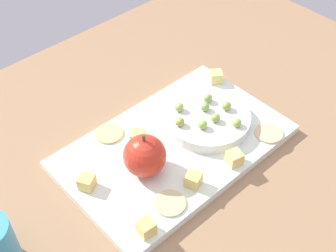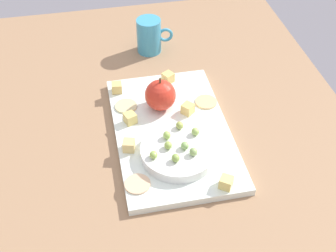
# 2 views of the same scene
# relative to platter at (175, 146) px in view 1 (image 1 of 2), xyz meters

# --- Properties ---
(table) EXTENTS (1.17, 0.90, 0.03)m
(table) POSITION_rel_platter_xyz_m (0.01, 0.03, -0.02)
(table) COLOR #997452
(table) RESTS_ON ground
(platter) EXTENTS (0.39, 0.24, 0.02)m
(platter) POSITION_rel_platter_xyz_m (0.00, 0.00, 0.00)
(platter) COLOR white
(platter) RESTS_ON table
(serving_dish) EXTENTS (0.16, 0.16, 0.02)m
(serving_dish) POSITION_rel_platter_xyz_m (-0.08, 0.00, 0.02)
(serving_dish) COLOR white
(serving_dish) RESTS_ON platter
(apple_whole) EXTENTS (0.07, 0.07, 0.07)m
(apple_whole) POSITION_rel_platter_xyz_m (0.08, 0.01, 0.04)
(apple_whole) COLOR red
(apple_whole) RESTS_ON platter
(apple_stem) EXTENTS (0.01, 0.00, 0.01)m
(apple_stem) POSITION_rel_platter_xyz_m (0.08, 0.01, 0.08)
(apple_stem) COLOR brown
(apple_stem) RESTS_ON apple_whole
(cheese_cube_0) EXTENTS (0.03, 0.03, 0.02)m
(cheese_cube_0) POSITION_rel_platter_xyz_m (0.17, -0.03, 0.02)
(cheese_cube_0) COLOR #EBCB6A
(cheese_cube_0) RESTS_ON platter
(cheese_cube_1) EXTENTS (0.03, 0.03, 0.02)m
(cheese_cube_1) POSITION_rel_platter_xyz_m (0.05, -0.05, 0.02)
(cheese_cube_1) COLOR #EAC86B
(cheese_cube_1) RESTS_ON platter
(cheese_cube_2) EXTENTS (0.03, 0.03, 0.02)m
(cheese_cube_2) POSITION_rel_platter_xyz_m (-0.18, -0.07, 0.02)
(cheese_cube_2) COLOR #E5D473
(cheese_cube_2) RESTS_ON platter
(cheese_cube_3) EXTENTS (0.03, 0.03, 0.02)m
(cheese_cube_3) POSITION_rel_platter_xyz_m (-0.04, 0.10, 0.02)
(cheese_cube_3) COLOR #E6C877
(cheese_cube_3) RESTS_ON platter
(cheese_cube_4) EXTENTS (0.03, 0.03, 0.02)m
(cheese_cube_4) POSITION_rel_platter_xyz_m (0.15, 0.10, 0.02)
(cheese_cube_4) COLOR #E0C26A
(cheese_cube_4) RESTS_ON platter
(cheese_cube_5) EXTENTS (0.03, 0.03, 0.02)m
(cheese_cube_5) POSITION_rel_platter_xyz_m (0.04, 0.09, 0.02)
(cheese_cube_5) COLOR #E0C76B
(cheese_cube_5) RESTS_ON platter
(cracker_0) EXTENTS (0.05, 0.05, 0.00)m
(cracker_0) POSITION_rel_platter_xyz_m (0.07, -0.10, 0.01)
(cracker_0) COLOR #DFBE7E
(cracker_0) RESTS_ON platter
(cracker_1) EXTENTS (0.05, 0.05, 0.00)m
(cracker_1) POSITION_rel_platter_xyz_m (0.09, 0.09, 0.01)
(cracker_1) COLOR beige
(cracker_1) RESTS_ON platter
(cracker_2) EXTENTS (0.05, 0.05, 0.00)m
(cracker_2) POSITION_rel_platter_xyz_m (-0.14, 0.10, 0.01)
(cracker_2) COLOR #DFB88E
(cracker_2) RESTS_ON platter
(grape_0) EXTENTS (0.02, 0.02, 0.02)m
(grape_0) POSITION_rel_platter_xyz_m (-0.08, -0.01, 0.04)
(grape_0) COLOR #89B760
(grape_0) RESTS_ON serving_dish
(grape_1) EXTENTS (0.02, 0.02, 0.02)m
(grape_1) POSITION_rel_platter_xyz_m (-0.08, 0.02, 0.04)
(grape_1) COLOR #93B24C
(grape_1) RESTS_ON serving_dish
(grape_2) EXTENTS (0.02, 0.02, 0.02)m
(grape_2) POSITION_rel_platter_xyz_m (-0.11, 0.02, 0.04)
(grape_2) COLOR #8BAE4C
(grape_2) RESTS_ON serving_dish
(grape_3) EXTENTS (0.02, 0.02, 0.02)m
(grape_3) POSITION_rel_platter_xyz_m (-0.10, -0.02, 0.04)
(grape_3) COLOR #8FB263
(grape_3) RESTS_ON serving_dish
(grape_4) EXTENTS (0.02, 0.02, 0.02)m
(grape_4) POSITION_rel_platter_xyz_m (-0.05, -0.04, 0.04)
(grape_4) COLOR #9EC25D
(grape_4) RESTS_ON serving_dish
(grape_5) EXTENTS (0.02, 0.02, 0.01)m
(grape_5) POSITION_rel_platter_xyz_m (-0.09, 0.06, 0.04)
(grape_5) COLOR #98BE53
(grape_5) RESTS_ON serving_dish
(grape_6) EXTENTS (0.02, 0.02, 0.02)m
(grape_6) POSITION_rel_platter_xyz_m (-0.05, 0.02, 0.04)
(grape_6) COLOR #9AC354
(grape_6) RESTS_ON serving_dish
(grape_7) EXTENTS (0.02, 0.02, 0.02)m
(grape_7) POSITION_rel_platter_xyz_m (-0.02, -0.01, 0.04)
(grape_7) COLOR #9DAF4D
(grape_7) RESTS_ON serving_dish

